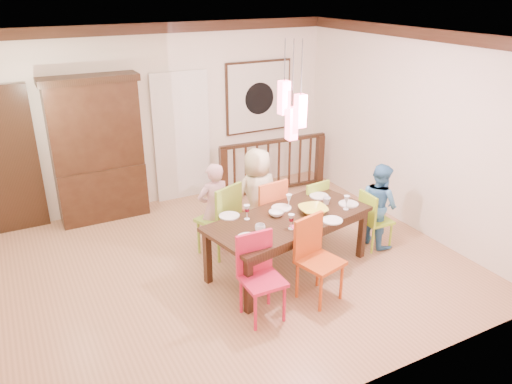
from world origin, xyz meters
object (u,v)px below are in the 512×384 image
dining_table (289,223)px  china_hutch (97,149)px  chair_far_left (218,213)px  balustrade (273,165)px  person_far_left (214,209)px  chair_end_right (377,216)px  person_end_right (379,205)px  person_far_mid (257,196)px

dining_table → china_hutch: (-1.76, 2.72, 0.45)m
chair_far_left → balustrade: size_ratio=0.52×
china_hutch → balustrade: 2.97m
chair_far_left → person_far_left: person_far_left is taller
person_far_left → balustrade: bearing=-143.4°
balustrade → dining_table: bearing=-111.9°
chair_end_right → dining_table: bearing=90.6°
chair_far_left → chair_end_right: chair_far_left is taller
chair_far_left → balustrade: (1.75, 1.56, -0.09)m
chair_end_right → person_end_right: (0.09, 0.07, 0.12)m
person_end_right → person_far_left: bearing=66.8°
person_far_left → person_end_right: bearing=154.4°
dining_table → chair_far_left: (-0.62, 0.81, -0.07)m
chair_end_right → balustrade: (-0.26, 2.43, 0.02)m
dining_table → person_far_left: (-0.65, 0.87, -0.02)m
dining_table → person_end_right: person_end_right is taller
chair_far_left → person_far_mid: 0.66m
person_end_right → balustrade: bearing=7.2°
person_end_right → chair_end_right: bearing=127.7°
china_hutch → person_far_left: china_hutch is taller
chair_far_left → china_hutch: size_ratio=0.47×
person_far_mid → china_hutch: bearing=-47.6°
person_far_mid → person_end_right: size_ratio=1.15×
dining_table → chair_end_right: bearing=-14.1°
dining_table → chair_far_left: 1.03m
dining_table → person_end_right: (1.48, 0.01, -0.07)m
chair_far_left → person_end_right: bearing=137.2°
chair_end_right → china_hutch: (-3.15, 2.77, 0.64)m
chair_end_right → person_end_right: person_end_right is taller
person_far_left → person_far_mid: person_far_mid is taller
person_far_left → dining_table: bearing=123.0°
dining_table → china_hutch: 3.27m
dining_table → person_far_left: bearing=114.9°
chair_end_right → person_far_left: (-2.04, 0.92, 0.17)m
person_far_left → person_end_right: person_far_left is taller
dining_table → china_hutch: size_ratio=1.02×
person_far_mid → person_end_right: 1.70m
chair_far_left → balustrade: bearing=-160.4°
person_far_left → chair_far_left: bearing=109.5°
chair_end_right → person_far_mid: 1.68m
balustrade → chair_end_right: bearing=-80.2°
dining_table → balustrade: bearing=52.7°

